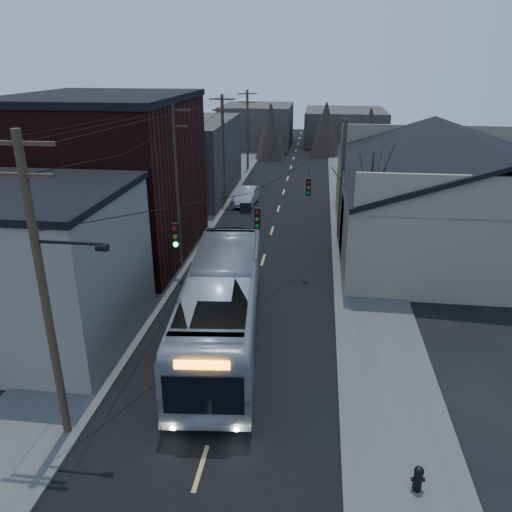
# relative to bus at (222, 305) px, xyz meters

# --- Properties ---
(road_surface) EXTENTS (9.00, 110.00, 0.02)m
(road_surface) POSITION_rel_bus_xyz_m (0.75, 20.20, -1.86)
(road_surface) COLOR black
(road_surface) RESTS_ON ground
(sidewalk_left) EXTENTS (4.00, 110.00, 0.12)m
(sidewalk_left) POSITION_rel_bus_xyz_m (-5.75, 20.20, -1.81)
(sidewalk_left) COLOR #474744
(sidewalk_left) RESTS_ON ground
(sidewalk_right) EXTENTS (4.00, 110.00, 0.12)m
(sidewalk_right) POSITION_rel_bus_xyz_m (7.25, 20.20, -1.81)
(sidewalk_right) COLOR #474744
(sidewalk_right) RESTS_ON ground
(building_clapboard) EXTENTS (8.00, 8.00, 7.00)m
(building_clapboard) POSITION_rel_bus_xyz_m (-8.25, -0.80, 1.63)
(building_clapboard) COLOR #6F695C
(building_clapboard) RESTS_ON ground
(building_brick) EXTENTS (10.00, 12.00, 10.00)m
(building_brick) POSITION_rel_bus_xyz_m (-9.25, 10.20, 3.13)
(building_brick) COLOR black
(building_brick) RESTS_ON ground
(building_left_far) EXTENTS (9.00, 14.00, 7.00)m
(building_left_far) POSITION_rel_bus_xyz_m (-8.75, 26.20, 1.63)
(building_left_far) COLOR #342E2A
(building_left_far) RESTS_ON ground
(warehouse) EXTENTS (16.16, 20.60, 7.73)m
(warehouse) POSITION_rel_bus_xyz_m (13.75, 15.20, 0.82)
(warehouse) COLOR #7B7359
(warehouse) RESTS_ON ground
(building_far_left) EXTENTS (10.00, 12.00, 6.00)m
(building_far_left) POSITION_rel_bus_xyz_m (-5.25, 55.20, 1.13)
(building_far_left) COLOR #342E2A
(building_far_left) RESTS_ON ground
(building_far_right) EXTENTS (12.00, 14.00, 5.00)m
(building_far_right) POSITION_rel_bus_xyz_m (7.75, 60.20, 0.63)
(building_far_right) COLOR #342E2A
(building_far_right) RESTS_ON ground
(bare_tree) EXTENTS (0.40, 0.40, 7.20)m
(bare_tree) POSITION_rel_bus_xyz_m (7.25, 10.20, 1.73)
(bare_tree) COLOR black
(bare_tree) RESTS_ON ground
(utility_lines) EXTENTS (11.24, 45.28, 10.50)m
(utility_lines) POSITION_rel_bus_xyz_m (-2.37, 14.34, 3.08)
(utility_lines) COLOR #382B1E
(utility_lines) RESTS_ON ground
(bus) EXTENTS (4.42, 13.69, 3.75)m
(bus) POSITION_rel_bus_xyz_m (0.00, 0.00, 0.00)
(bus) COLOR #9EA3AA
(bus) RESTS_ON ground
(parked_car) EXTENTS (1.84, 4.69, 1.52)m
(parked_car) POSITION_rel_bus_xyz_m (-2.25, 23.43, -1.11)
(parked_car) COLOR #A8ABB0
(parked_car) RESTS_ON ground
(fire_hydrant) EXTENTS (0.41, 0.30, 0.87)m
(fire_hydrant) POSITION_rel_bus_xyz_m (7.47, -7.91, -1.29)
(fire_hydrant) COLOR black
(fire_hydrant) RESTS_ON sidewalk_right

